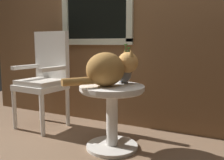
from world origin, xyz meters
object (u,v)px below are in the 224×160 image
at_px(wicker_side_table, 112,106).
at_px(pewter_vase_with_ivy, 124,72).
at_px(cat, 109,68).
at_px(wicker_chair, 45,75).

xyz_separation_m(wicker_side_table, pewter_vase_with_ivy, (0.04, 0.16, 0.29)).
xyz_separation_m(cat, pewter_vase_with_ivy, (0.06, 0.18, -0.05)).
bearing_deg(wicker_side_table, wicker_chair, 166.42).
height_order(wicker_side_table, wicker_chair, wicker_chair).
distance_m(wicker_chair, cat, 0.96).
relative_size(wicker_side_table, cat, 0.95).
distance_m(wicker_chair, pewter_vase_with_ivy, 0.99).
relative_size(wicker_side_table, wicker_chair, 0.53).
bearing_deg(cat, pewter_vase_with_ivy, 71.50).
height_order(wicker_side_table, cat, cat).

